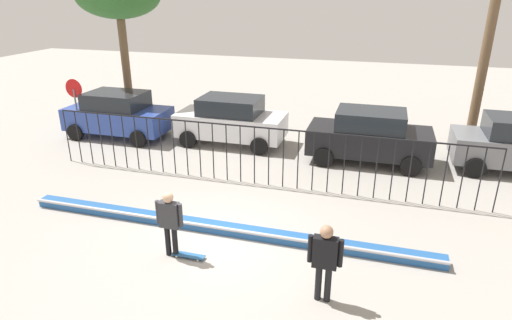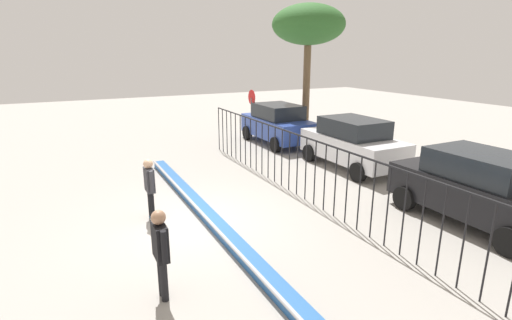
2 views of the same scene
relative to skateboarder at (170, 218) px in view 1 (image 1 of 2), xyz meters
The scene contains 10 objects.
ground_plane 1.49m from the skateboarder, 50.25° to the left, with size 60.00×60.00×0.00m, color #9E9991.
bowl_coping_ledge 1.72m from the skateboarder, 61.42° to the left, with size 11.00×0.40×0.27m.
perimeter_fence 4.50m from the skateboarder, 80.94° to the left, with size 14.04×0.04×1.93m.
skateboarder is the anchor object (origin of this frame).
skateboard 1.01m from the skateboarder, ahead, with size 0.80×0.20×0.07m.
camera_operator 3.67m from the skateboarder, ahead, with size 0.69×0.26×1.71m.
parked_car_blue 9.64m from the skateboarder, 129.57° to the left, with size 4.30×2.12×1.90m.
parked_car_white 8.05m from the skateboarder, 99.39° to the left, with size 4.30×2.12×1.90m.
parked_car_black 8.50m from the skateboarder, 61.19° to the left, with size 4.30×2.12×1.90m.
stop_sign 10.14m from the skateboarder, 138.37° to the left, with size 0.76×0.07×2.50m.
Camera 1 is at (3.64, -8.67, 5.89)m, focal length 30.49 mm.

